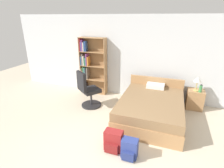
% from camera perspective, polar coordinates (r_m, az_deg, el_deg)
% --- Properties ---
extents(ground_plane, '(14.00, 14.00, 0.00)m').
position_cam_1_polar(ground_plane, '(3.46, -3.76, -25.68)').
color(ground_plane, beige).
extents(wall_back, '(9.00, 0.06, 2.60)m').
position_cam_1_polar(wall_back, '(5.61, 9.06, 8.29)').
color(wall_back, silver).
rests_on(wall_back, ground_plane).
extents(bookshelf, '(0.92, 0.28, 1.90)m').
position_cam_1_polar(bookshelf, '(6.04, -7.22, 6.14)').
color(bookshelf, '#AD7F51').
rests_on(bookshelf, ground_plane).
extents(bed, '(1.58, 2.09, 0.82)m').
position_cam_1_polar(bed, '(4.75, 12.67, -7.46)').
color(bed, '#AD7F51').
rests_on(bed, ground_plane).
extents(office_chair, '(0.70, 0.72, 1.11)m').
position_cam_1_polar(office_chair, '(5.14, -7.85, -2.39)').
color(office_chair, '#232326').
rests_on(office_chair, ground_plane).
extents(nightstand, '(0.45, 0.43, 0.56)m').
position_cam_1_polar(nightstand, '(5.63, 25.41, -4.51)').
color(nightstand, '#AD7F51').
rests_on(nightstand, ground_plane).
extents(table_lamp, '(0.21, 0.21, 0.42)m').
position_cam_1_polar(table_lamp, '(5.38, 26.18, 1.21)').
color(table_lamp, tan).
rests_on(table_lamp, nightstand).
extents(water_bottle, '(0.08, 0.08, 0.22)m').
position_cam_1_polar(water_bottle, '(5.40, 26.95, -1.33)').
color(water_bottle, '#3F8C4C').
rests_on(water_bottle, nightstand).
extents(backpack_red, '(0.36, 0.28, 0.43)m').
position_cam_1_polar(backpack_red, '(3.66, 0.45, -18.12)').
color(backpack_red, maroon).
rests_on(backpack_red, ground_plane).
extents(backpack_blue, '(0.30, 0.27, 0.39)m').
position_cam_1_polar(backpack_blue, '(3.54, 5.72, -20.36)').
color(backpack_blue, navy).
rests_on(backpack_blue, ground_plane).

